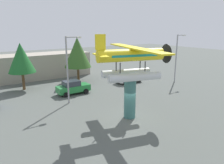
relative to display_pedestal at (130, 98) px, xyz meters
The scene contains 10 objects.
ground_plane 1.90m from the display_pedestal, ahead, with size 140.00×140.00×0.00m, color #515651.
display_pedestal is the anchor object (origin of this frame).
floatplane_monument 3.57m from the display_pedestal, 14.63° to the right, with size 7.18×10.34×4.00m.
car_mid_green 10.12m from the display_pedestal, 97.89° to the left, with size 4.20×2.02×1.76m.
car_far_white 13.40m from the display_pedestal, 52.29° to the left, with size 4.20×2.02×1.76m.
streetlight_primary 8.00m from the display_pedestal, 113.25° to the left, with size 1.84×0.28×7.44m.
streetlight_secondary 16.45m from the display_pedestal, 25.18° to the left, with size 1.84×0.28×7.32m.
storefront_building 22.04m from the display_pedestal, 93.58° to the left, with size 15.18×5.18×4.05m, color #9E9384.
tree_east 16.95m from the display_pedestal, 111.68° to the left, with size 3.58×3.58×6.39m.
tree_center_back 15.69m from the display_pedestal, 82.86° to the left, with size 4.10×4.10×6.93m.
Camera 1 is at (-12.02, -14.89, 8.30)m, focal length 34.43 mm.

